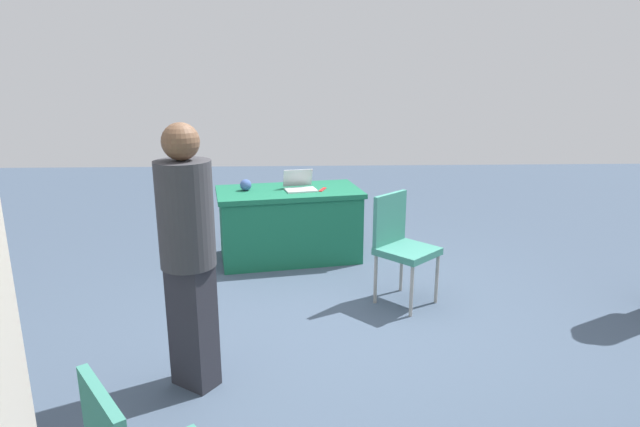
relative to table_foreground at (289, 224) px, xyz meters
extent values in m
plane|color=#3D4C60|center=(-0.46, 1.49, -0.38)|extent=(14.40, 14.40, 0.00)
cube|color=#196647|center=(0.00, 0.00, 0.35)|extent=(1.63, 1.05, 0.05)
cube|color=#196647|center=(0.00, 0.00, -0.03)|extent=(1.56, 1.01, 0.71)
cylinder|color=#9E9993|center=(-1.31, 1.23, -0.16)|extent=(0.03, 0.03, 0.45)
cylinder|color=#9E9993|center=(-1.04, 1.49, -0.16)|extent=(0.03, 0.03, 0.45)
cylinder|color=#9E9993|center=(-1.05, 0.95, -0.16)|extent=(0.03, 0.03, 0.45)
cylinder|color=#9E9993|center=(-0.77, 1.21, -0.16)|extent=(0.03, 0.03, 0.45)
cube|color=#387F70|center=(-1.04, 1.22, 0.10)|extent=(0.62, 0.62, 0.06)
cube|color=#387F70|center=(-0.91, 1.08, 0.35)|extent=(0.33, 0.32, 0.45)
cube|color=#26262D|center=(0.57, 2.42, 0.03)|extent=(0.33, 0.31, 0.83)
cylinder|color=#333338|center=(0.57, 2.42, 0.77)|extent=(0.47, 0.47, 0.65)
sphere|color=brown|center=(0.57, 2.42, 1.21)|extent=(0.22, 0.22, 0.22)
cube|color=silver|center=(-0.13, 0.05, 0.39)|extent=(0.36, 0.29, 0.02)
cube|color=#B7B7BC|center=(-0.10, -0.09, 0.49)|extent=(0.32, 0.14, 0.19)
sphere|color=#3F5999|center=(0.45, 0.02, 0.44)|extent=(0.12, 0.12, 0.12)
cube|color=red|center=(-0.36, 0.03, 0.38)|extent=(0.09, 0.18, 0.01)
camera|label=1|loc=(-0.12, 5.56, 1.62)|focal=30.08mm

